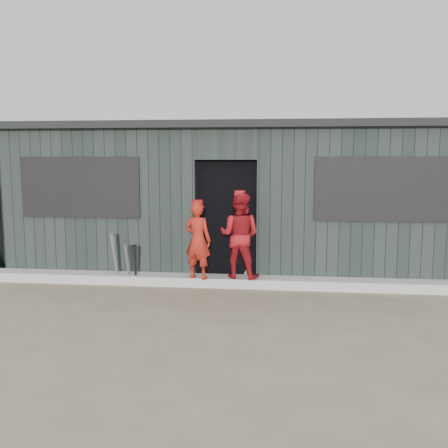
# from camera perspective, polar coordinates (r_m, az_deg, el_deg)

# --- Properties ---
(ground) EXTENTS (80.00, 80.00, 0.00)m
(ground) POSITION_cam_1_polar(r_m,az_deg,el_deg) (6.31, -1.88, -11.25)
(ground) COLOR #6C604A
(ground) RESTS_ON ground
(curb) EXTENTS (8.00, 0.36, 0.15)m
(curb) POSITION_cam_1_polar(r_m,az_deg,el_deg) (8.02, 0.02, -6.55)
(curb) COLOR #A7A7A1
(curb) RESTS_ON ground
(bat_left) EXTENTS (0.10, 0.27, 0.86)m
(bat_left) POSITION_cam_1_polar(r_m,az_deg,el_deg) (8.19, -12.35, -3.87)
(bat_left) COLOR gray
(bat_left) RESTS_ON ground
(bat_mid) EXTENTS (0.07, 0.27, 0.68)m
(bat_mid) POSITION_cam_1_polar(r_m,az_deg,el_deg) (8.14, -10.93, -4.54)
(bat_mid) COLOR slate
(bat_mid) RESTS_ON ground
(bat_right) EXTENTS (0.13, 0.29, 0.68)m
(bat_right) POSITION_cam_1_polar(r_m,az_deg,el_deg) (8.12, -10.10, -4.58)
(bat_right) COLOR black
(bat_right) RESTS_ON ground
(player_red_left) EXTENTS (0.51, 0.42, 1.21)m
(player_red_left) POSITION_cam_1_polar(r_m,az_deg,el_deg) (7.77, -3.01, -1.88)
(player_red_left) COLOR maroon
(player_red_left) RESTS_ON curb
(player_red_right) EXTENTS (0.75, 0.64, 1.35)m
(player_red_right) POSITION_cam_1_polar(r_m,az_deg,el_deg) (7.82, 1.79, -1.29)
(player_red_right) COLOR maroon
(player_red_right) RESTS_ON curb
(player_grey_back) EXTENTS (0.65, 0.46, 1.25)m
(player_grey_back) POSITION_cam_1_polar(r_m,az_deg,el_deg) (8.37, 2.75, -2.11)
(player_grey_back) COLOR #A6A6A6
(player_grey_back) RESTS_ON ground
(dugout) EXTENTS (8.30, 3.30, 2.62)m
(dugout) POSITION_cam_1_polar(r_m,az_deg,el_deg) (9.48, 1.16, 3.09)
(dugout) COLOR black
(dugout) RESTS_ON ground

